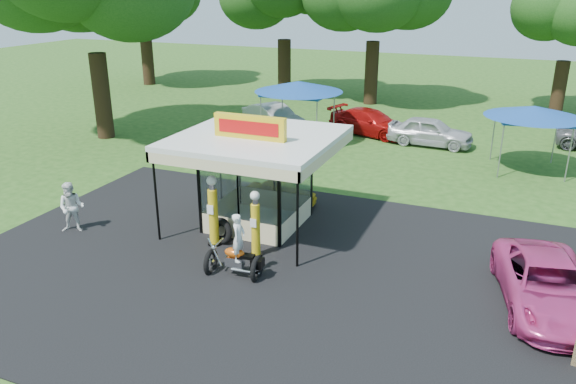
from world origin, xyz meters
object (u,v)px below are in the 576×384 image
spectator_west (72,207)px  gas_station_kiosk (257,179)px  bg_car_c (430,132)px  gas_pump_left (213,213)px  gas_pump_right (256,226)px  motorcycle (237,252)px  tent_east (534,112)px  tent_west (299,87)px  pink_sedan (547,285)px  bg_car_a (274,118)px  bg_car_b (370,122)px  kiosk_car (282,193)px

spectator_west → gas_station_kiosk: bearing=3.0°
spectator_west → bg_car_c: size_ratio=0.41×
gas_pump_left → gas_pump_right: (1.65, -0.20, -0.11)m
spectator_west → motorcycle: bearing=-30.7°
bg_car_c → tent_east: (4.92, -2.62, 2.01)m
gas_pump_right → tent_west: size_ratio=0.47×
pink_sedan → spectator_west: 15.45m
gas_pump_right → tent_east: tent_east is taller
spectator_west → pink_sedan: bearing=-21.4°
gas_pump_right → tent_west: bearing=106.0°
bg_car_a → gas_pump_right: bearing=-126.3°
spectator_west → bg_car_b: bearing=45.2°
kiosk_car → bg_car_b: bg_car_b is taller
bg_car_a → bg_car_b: size_ratio=0.94×
bg_car_a → tent_west: (2.23, -1.68, 2.26)m
gas_pump_right → tent_east: (7.93, 12.99, 1.70)m
gas_pump_right → bg_car_b: gas_pump_right is taller
bg_car_a → gas_station_kiosk: bearing=-126.6°
spectator_west → gas_pump_right: bearing=-19.0°
tent_west → pink_sedan: bearing=-46.9°
gas_pump_right → bg_car_b: size_ratio=0.45×
gas_pump_right → bg_car_c: size_ratio=0.50×
gas_pump_right → spectator_west: size_ratio=1.22×
gas_pump_left → pink_sedan: (10.24, 0.07, -0.51)m
gas_pump_left → bg_car_c: size_ratio=0.55×
motorcycle → tent_west: (-3.95, 15.02, 2.22)m
gas_station_kiosk → pink_sedan: gas_station_kiosk is taller
motorcycle → kiosk_car: motorcycle is taller
gas_station_kiosk → gas_pump_right: bearing=-66.1°
spectator_west → bg_car_c: spectator_west is taller
pink_sedan → tent_east: size_ratio=1.13×
gas_station_kiosk → spectator_west: size_ratio=2.92×
spectator_west → bg_car_a: 16.04m
kiosk_car → bg_car_b: bearing=-2.1°
gas_pump_right → kiosk_car: 4.72m
kiosk_car → motorcycle: bearing=-169.6°
gas_pump_left → bg_car_a: 15.76m
bg_car_c → bg_car_a: bearing=95.3°
bg_car_b → tent_west: bearing=150.0°
tent_west → bg_car_a: bearing=143.0°
spectator_west → bg_car_c: 19.07m
motorcycle → tent_west: 15.68m
gas_station_kiosk → bg_car_c: bearing=73.0°
gas_pump_left → kiosk_car: gas_pump_left is taller
pink_sedan → bg_car_a: (-14.72, 15.03, 0.09)m
bg_car_b → tent_east: size_ratio=1.15×
tent_east → spectator_west: bearing=-137.1°
gas_pump_left → bg_car_b: size_ratio=0.50×
kiosk_car → bg_car_b: size_ratio=0.56×
kiosk_car → spectator_west: spectator_west is taller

